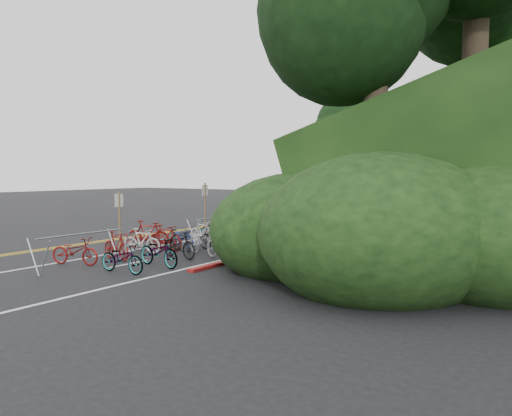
% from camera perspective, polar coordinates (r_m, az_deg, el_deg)
% --- Properties ---
extents(ground, '(120.00, 120.00, 0.00)m').
position_cam_1_polar(ground, '(20.41, -16.05, -4.45)').
color(ground, black).
rests_on(ground, ground).
extents(road_markings, '(7.47, 80.00, 0.01)m').
position_cam_1_polar(road_markings, '(27.65, 0.91, -2.10)').
color(road_markings, gold).
rests_on(road_markings, ground).
extents(red_curb, '(0.25, 28.00, 0.10)m').
position_cam_1_polar(red_curb, '(27.07, 12.21, -2.22)').
color(red_curb, maroon).
rests_on(red_curb, ground).
extents(tree_cluster, '(32.41, 54.01, 18.32)m').
position_cam_1_polar(tree_cluster, '(36.61, 24.68, 17.05)').
color(tree_cluster, '#2D2319').
rests_on(tree_cluster, ground).
extents(bike_rack_front, '(1.11, 3.12, 1.10)m').
position_cam_1_polar(bike_rack_front, '(16.29, -19.28, -3.73)').
color(bike_rack_front, '#9499A3').
rests_on(bike_rack_front, ground).
extents(bike_racks_rest, '(1.14, 23.00, 1.17)m').
position_cam_1_polar(bike_racks_rest, '(28.98, 7.96, -0.17)').
color(bike_racks_rest, '#9499A3').
rests_on(bike_racks_rest, ground).
extents(signpost_near, '(0.08, 0.40, 2.26)m').
position_cam_1_polar(signpost_near, '(19.85, -15.35, -0.90)').
color(signpost_near, brown).
rests_on(signpost_near, ground).
extents(signposts_rest, '(0.08, 18.40, 2.50)m').
position_cam_1_polar(signposts_rest, '(30.92, 4.74, 1.18)').
color(signposts_rest, brown).
rests_on(signposts_rest, ground).
extents(bike_front, '(1.12, 1.89, 1.10)m').
position_cam_1_polar(bike_front, '(19.96, -12.31, -2.98)').
color(bike_front, maroon).
rests_on(bike_front, ground).
extents(bike_valet, '(3.47, 14.74, 1.02)m').
position_cam_1_polar(bike_valet, '(20.93, -2.89, -2.80)').
color(bike_valet, maroon).
rests_on(bike_valet, ground).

